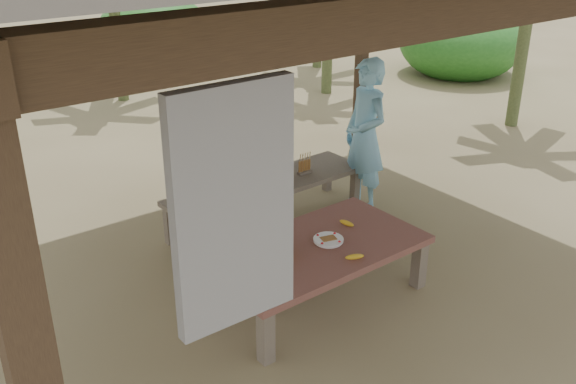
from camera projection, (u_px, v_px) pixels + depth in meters
ground at (302, 273)px, 5.81m from camera, size 80.00×80.00×0.00m
work_table at (316, 252)px, 5.28m from camera, size 1.82×1.03×0.50m
bench at (268, 188)px, 6.58m from camera, size 2.22×0.66×0.45m
ripe_banana_bunch at (274, 246)px, 5.06m from camera, size 0.30×0.26×0.18m
plate at (328, 240)px, 5.30m from camera, size 0.25×0.25×0.04m
loose_banana_front at (355, 257)px, 5.04m from camera, size 0.18×0.07×0.04m
loose_banana_side at (347, 223)px, 5.57m from camera, size 0.10×0.14×0.04m
water_flask at (244, 233)px, 5.19m from camera, size 0.08×0.08×0.29m
green_banana_stalk at (243, 175)px, 6.32m from camera, size 0.29×0.29×0.33m
cooking_pot at (280, 171)px, 6.62m from camera, size 0.20×0.20×0.17m
skewer_rack at (305, 163)px, 6.72m from camera, size 0.18×0.09×0.24m
woman at (365, 136)px, 6.73m from camera, size 0.50×0.66×1.65m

